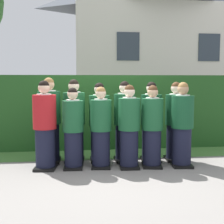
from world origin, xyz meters
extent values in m
plane|color=gray|center=(0.00, 0.00, 0.00)|extent=(60.00, 60.00, 0.00)
cylinder|color=black|center=(-1.29, 0.05, 0.38)|extent=(0.37, 0.37, 0.77)
cube|color=black|center=(-1.29, 0.05, 0.03)|extent=(0.44, 0.52, 0.05)
cylinder|color=#AD191E|center=(-1.29, 0.05, 1.09)|extent=(0.43, 0.43, 0.64)
cylinder|color=white|center=(-1.29, 0.05, 1.41)|extent=(0.27, 0.27, 0.03)
cube|color=#236038|center=(-1.27, 0.26, 1.21)|extent=(0.04, 0.02, 0.28)
sphere|color=beige|center=(-1.29, 0.05, 1.53)|extent=(0.22, 0.22, 0.22)
sphere|color=black|center=(-1.29, 0.05, 1.57)|extent=(0.20, 0.20, 0.20)
cylinder|color=black|center=(-0.76, 0.04, 0.35)|extent=(0.34, 0.34, 0.71)
cube|color=black|center=(-0.76, 0.04, 0.03)|extent=(0.38, 0.46, 0.05)
cylinder|color=#19512D|center=(-0.76, 0.04, 1.00)|extent=(0.40, 0.40, 0.58)
cylinder|color=white|center=(-0.76, 0.04, 1.30)|extent=(0.25, 0.25, 0.03)
cube|color=#236038|center=(-0.75, 0.23, 1.12)|extent=(0.04, 0.01, 0.26)
sphere|color=beige|center=(-0.76, 0.04, 1.41)|extent=(0.20, 0.20, 0.20)
sphere|color=black|center=(-0.76, 0.04, 1.45)|extent=(0.18, 0.18, 0.18)
cube|color=white|center=(-0.75, 0.30, 0.91)|extent=(0.15, 0.02, 0.20)
cylinder|color=black|center=(-0.23, 0.04, 0.36)|extent=(0.34, 0.34, 0.71)
cube|color=black|center=(-0.23, 0.04, 0.03)|extent=(0.40, 0.48, 0.05)
cylinder|color=#19512D|center=(-0.23, 0.04, 1.01)|extent=(0.40, 0.40, 0.59)
cylinder|color=white|center=(-0.23, 0.04, 1.31)|extent=(0.25, 0.25, 0.03)
cube|color=gold|center=(-0.22, 0.23, 1.13)|extent=(0.04, 0.02, 0.26)
sphere|color=beige|center=(-0.23, 0.04, 1.42)|extent=(0.20, 0.20, 0.20)
sphere|color=olive|center=(-0.23, 0.04, 1.46)|extent=(0.19, 0.19, 0.19)
cube|color=white|center=(-0.21, 0.30, 0.92)|extent=(0.15, 0.02, 0.20)
cylinder|color=black|center=(0.30, -0.04, 0.37)|extent=(0.35, 0.35, 0.73)
cube|color=black|center=(0.30, -0.04, 0.03)|extent=(0.38, 0.47, 0.05)
cylinder|color=#19512D|center=(0.30, -0.04, 1.03)|extent=(0.41, 0.41, 0.60)
cylinder|color=white|center=(0.30, -0.04, 1.34)|extent=(0.26, 0.26, 0.03)
cube|color=gold|center=(0.31, 0.15, 1.15)|extent=(0.04, 0.01, 0.27)
sphere|color=beige|center=(0.30, -0.04, 1.46)|extent=(0.21, 0.21, 0.21)
sphere|color=#472D19|center=(0.30, -0.04, 1.49)|extent=(0.19, 0.19, 0.19)
cube|color=white|center=(0.31, 0.22, 0.94)|extent=(0.15, 0.01, 0.20)
cylinder|color=black|center=(0.75, -0.03, 0.36)|extent=(0.35, 0.35, 0.73)
cube|color=black|center=(0.75, -0.03, 0.03)|extent=(0.42, 0.50, 0.05)
cylinder|color=#19512D|center=(0.75, -0.03, 1.03)|extent=(0.41, 0.41, 0.60)
cylinder|color=white|center=(0.75, -0.03, 1.33)|extent=(0.25, 0.25, 0.03)
cube|color=navy|center=(0.78, 0.16, 1.15)|extent=(0.04, 0.02, 0.26)
sphere|color=tan|center=(0.75, -0.03, 1.45)|extent=(0.21, 0.21, 0.21)
sphere|color=#472D19|center=(0.75, -0.03, 1.49)|extent=(0.19, 0.19, 0.19)
cube|color=white|center=(0.79, 0.23, 0.94)|extent=(0.15, 0.03, 0.20)
cylinder|color=black|center=(1.34, -0.06, 0.38)|extent=(0.36, 0.36, 0.75)
cube|color=black|center=(1.34, -0.06, 0.03)|extent=(0.42, 0.50, 0.05)
cylinder|color=#144728|center=(1.34, -0.06, 1.07)|extent=(0.43, 0.43, 0.62)
cylinder|color=white|center=(1.34, -0.06, 1.38)|extent=(0.26, 0.26, 0.03)
cube|color=gold|center=(1.36, 0.14, 1.19)|extent=(0.04, 0.02, 0.27)
sphere|color=tan|center=(1.34, -0.06, 1.50)|extent=(0.21, 0.21, 0.21)
sphere|color=olive|center=(1.34, -0.06, 1.54)|extent=(0.20, 0.20, 0.20)
cylinder|color=black|center=(-1.24, 0.53, 0.40)|extent=(0.38, 0.38, 0.80)
cube|color=black|center=(-1.24, 0.53, 0.03)|extent=(0.41, 0.51, 0.05)
cylinder|color=#19512D|center=(-1.24, 0.53, 1.13)|extent=(0.45, 0.45, 0.66)
cylinder|color=white|center=(-1.24, 0.53, 1.46)|extent=(0.28, 0.28, 0.03)
cube|color=gold|center=(-1.24, 0.75, 1.26)|extent=(0.04, 0.01, 0.29)
sphere|color=tan|center=(-1.24, 0.53, 1.59)|extent=(0.23, 0.23, 0.23)
sphere|color=olive|center=(-1.24, 0.53, 1.63)|extent=(0.21, 0.21, 0.21)
cylinder|color=black|center=(-0.75, 0.54, 0.39)|extent=(0.37, 0.37, 0.78)
cube|color=black|center=(-0.75, 0.54, 0.03)|extent=(0.43, 0.51, 0.05)
cylinder|color=#1E5B33|center=(-0.75, 0.54, 1.10)|extent=(0.44, 0.44, 0.64)
cylinder|color=white|center=(-0.75, 0.54, 1.43)|extent=(0.27, 0.27, 0.03)
cube|color=#236038|center=(-0.73, 0.75, 1.23)|extent=(0.04, 0.01, 0.28)
sphere|color=beige|center=(-0.75, 0.54, 1.56)|extent=(0.22, 0.22, 0.22)
sphere|color=black|center=(-0.75, 0.54, 1.59)|extent=(0.20, 0.20, 0.20)
cube|color=white|center=(-0.72, 0.82, 1.01)|extent=(0.15, 0.02, 0.20)
cylinder|color=black|center=(-0.23, 0.48, 0.37)|extent=(0.36, 0.36, 0.75)
cube|color=black|center=(-0.23, 0.48, 0.03)|extent=(0.38, 0.47, 0.05)
cylinder|color=#1E5B33|center=(-0.23, 0.48, 1.06)|extent=(0.42, 0.42, 0.62)
cylinder|color=white|center=(-0.23, 0.48, 1.37)|extent=(0.26, 0.26, 0.03)
cube|color=navy|center=(-0.23, 0.69, 1.18)|extent=(0.04, 0.01, 0.27)
sphere|color=beige|center=(-0.23, 0.48, 1.49)|extent=(0.21, 0.21, 0.21)
sphere|color=black|center=(-0.23, 0.48, 1.53)|extent=(0.19, 0.19, 0.19)
cylinder|color=black|center=(0.28, 0.45, 0.38)|extent=(0.36, 0.36, 0.76)
cube|color=black|center=(0.28, 0.45, 0.03)|extent=(0.39, 0.48, 0.05)
cylinder|color=#19512D|center=(0.28, 0.45, 1.08)|extent=(0.43, 0.43, 0.63)
cylinder|color=white|center=(0.28, 0.45, 1.40)|extent=(0.27, 0.27, 0.03)
cube|color=gold|center=(0.28, 0.66, 1.20)|extent=(0.04, 0.01, 0.28)
sphere|color=beige|center=(0.28, 0.45, 1.52)|extent=(0.22, 0.22, 0.22)
sphere|color=black|center=(0.28, 0.45, 1.56)|extent=(0.20, 0.20, 0.20)
cylinder|color=black|center=(0.83, 0.38, 0.38)|extent=(0.36, 0.36, 0.76)
cube|color=black|center=(0.83, 0.38, 0.03)|extent=(0.40, 0.49, 0.05)
cylinder|color=#144728|center=(0.83, 0.38, 1.07)|extent=(0.43, 0.43, 0.62)
cylinder|color=white|center=(0.83, 0.38, 1.39)|extent=(0.27, 0.27, 0.03)
cube|color=#236038|center=(0.84, 0.58, 1.19)|extent=(0.04, 0.01, 0.27)
sphere|color=beige|center=(0.83, 0.38, 1.51)|extent=(0.21, 0.21, 0.21)
sphere|color=black|center=(0.83, 0.38, 1.55)|extent=(0.20, 0.20, 0.20)
cylinder|color=black|center=(1.35, 0.38, 0.38)|extent=(0.36, 0.36, 0.76)
cube|color=black|center=(1.35, 0.38, 0.03)|extent=(0.41, 0.50, 0.05)
cylinder|color=#144728|center=(1.35, 0.38, 1.07)|extent=(0.43, 0.43, 0.62)
cylinder|color=white|center=(1.35, 0.38, 1.38)|extent=(0.26, 0.26, 0.03)
cube|color=navy|center=(1.36, 0.58, 1.19)|extent=(0.04, 0.01, 0.27)
sphere|color=beige|center=(1.35, 0.38, 1.51)|extent=(0.21, 0.21, 0.21)
sphere|color=#472D19|center=(1.35, 0.38, 1.54)|extent=(0.20, 0.20, 0.20)
cube|color=white|center=(1.37, 0.65, 0.97)|extent=(0.15, 0.02, 0.20)
cube|color=#214C1E|center=(0.00, 1.84, 0.90)|extent=(7.41, 0.70, 1.80)
cube|color=beige|center=(3.01, 8.47, 2.43)|extent=(7.42, 4.29, 4.85)
cube|color=#2D3842|center=(1.34, 6.31, 3.01)|extent=(0.90, 0.04, 1.10)
cube|color=#2D3842|center=(4.68, 6.31, 3.01)|extent=(0.90, 0.04, 1.10)
cube|color=#477A38|center=(0.00, 1.04, 0.00)|extent=(7.41, 0.90, 0.01)
camera|label=1|loc=(-0.68, -5.68, 1.67)|focal=48.64mm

